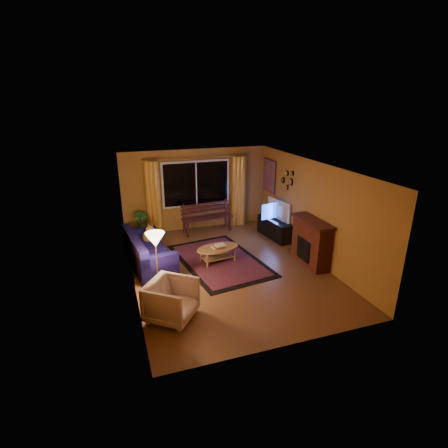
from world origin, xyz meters
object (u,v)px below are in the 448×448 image
object	(u,v)px
floor_lamp	(157,263)
coffee_table	(218,255)
bench	(207,225)
armchair	(171,299)
sofa	(149,250)
tv_console	(275,228)

from	to	relation	value
floor_lamp	coffee_table	xyz separation A→B (m)	(1.65, 0.95, -0.47)
floor_lamp	bench	bearing A→B (deg)	56.99
coffee_table	armchair	bearing A→B (deg)	-127.55
sofa	floor_lamp	world-z (taller)	floor_lamp
sofa	bench	bearing A→B (deg)	33.67
sofa	coffee_table	world-z (taller)	sofa
armchair	coffee_table	bearing A→B (deg)	0.48
coffee_table	tv_console	xyz separation A→B (m)	(2.12, 1.03, 0.08)
armchair	floor_lamp	distance (m)	1.10
bench	sofa	xyz separation A→B (m)	(-2.00, -1.74, 0.18)
sofa	tv_console	world-z (taller)	sofa
sofa	tv_console	xyz separation A→B (m)	(3.79, 0.67, -0.13)
bench	coffee_table	size ratio (longest dim) A/B	1.41
sofa	floor_lamp	distance (m)	1.34
bench	armchair	bearing A→B (deg)	-120.31
armchair	sofa	bearing A→B (deg)	40.61
coffee_table	floor_lamp	bearing A→B (deg)	-149.93
tv_console	floor_lamp	bearing A→B (deg)	-158.76
coffee_table	tv_console	world-z (taller)	tv_console
floor_lamp	coffee_table	bearing A→B (deg)	30.07
armchair	bench	bearing A→B (deg)	13.38
bench	tv_console	bearing A→B (deg)	-36.57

